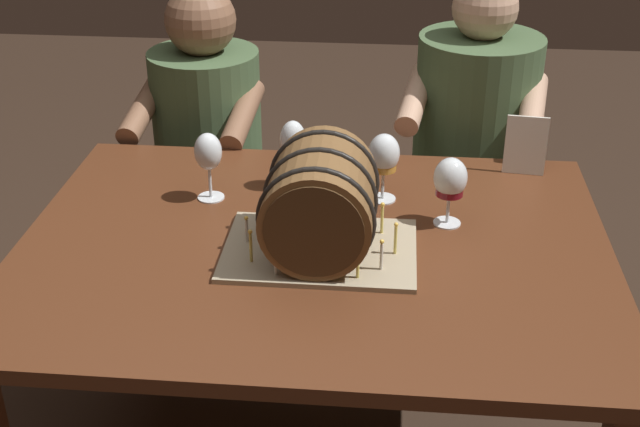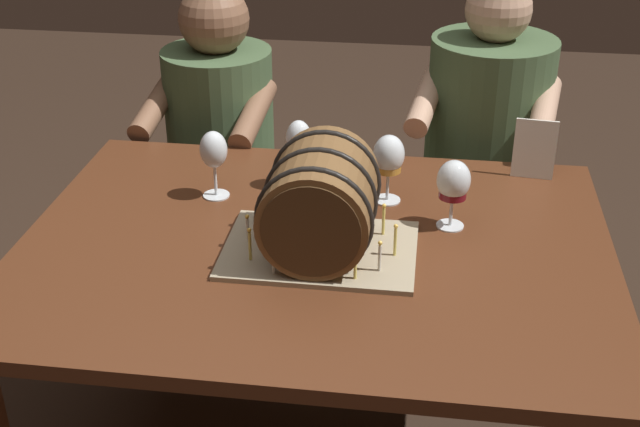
{
  "view_description": "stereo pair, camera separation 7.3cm",
  "coord_description": "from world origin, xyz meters",
  "px_view_note": "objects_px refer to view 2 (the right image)",
  "views": [
    {
      "loc": [
        0.17,
        -1.69,
        1.72
      ],
      "look_at": [
        0.02,
        -0.04,
        0.84
      ],
      "focal_mm": 47.64,
      "sensor_mm": 36.0,
      "label": 1
    },
    {
      "loc": [
        0.24,
        -1.68,
        1.72
      ],
      "look_at": [
        0.02,
        -0.04,
        0.84
      ],
      "focal_mm": 47.64,
      "sensor_mm": 36.0,
      "label": 2
    }
  ],
  "objects_px": {
    "dining_table": "(315,278)",
    "person_seated_left": "(222,168)",
    "barrel_cake": "(320,205)",
    "wine_glass_white": "(299,143)",
    "menu_card": "(535,149)",
    "wine_glass_amber": "(389,157)",
    "person_seated_right": "(482,173)",
    "wine_glass_empty": "(214,152)",
    "wine_glass_red": "(453,183)"
  },
  "relations": [
    {
      "from": "dining_table",
      "to": "person_seated_left",
      "type": "bearing_deg",
      "value": 117.99
    },
    {
      "from": "barrel_cake",
      "to": "wine_glass_white",
      "type": "relative_size",
      "value": 2.35
    },
    {
      "from": "wine_glass_white",
      "to": "dining_table",
      "type": "bearing_deg",
      "value": -74.14
    },
    {
      "from": "wine_glass_white",
      "to": "menu_card",
      "type": "height_order",
      "value": "wine_glass_white"
    },
    {
      "from": "wine_glass_amber",
      "to": "person_seated_right",
      "type": "relative_size",
      "value": 0.15
    },
    {
      "from": "wine_glass_amber",
      "to": "person_seated_right",
      "type": "xyz_separation_m",
      "value": [
        0.27,
        0.56,
        -0.29
      ]
    },
    {
      "from": "wine_glass_empty",
      "to": "menu_card",
      "type": "distance_m",
      "value": 0.84
    },
    {
      "from": "wine_glass_red",
      "to": "person_seated_right",
      "type": "bearing_deg",
      "value": 80.57
    },
    {
      "from": "barrel_cake",
      "to": "wine_glass_amber",
      "type": "distance_m",
      "value": 0.31
    },
    {
      "from": "wine_glass_white",
      "to": "wine_glass_amber",
      "type": "xyz_separation_m",
      "value": [
        0.23,
        -0.05,
        -0.0
      ]
    },
    {
      "from": "dining_table",
      "to": "menu_card",
      "type": "bearing_deg",
      "value": 39.29
    },
    {
      "from": "wine_glass_red",
      "to": "person_seated_right",
      "type": "xyz_separation_m",
      "value": [
        0.11,
        0.67,
        -0.28
      ]
    },
    {
      "from": "wine_glass_white",
      "to": "person_seated_left",
      "type": "bearing_deg",
      "value": 123.83
    },
    {
      "from": "barrel_cake",
      "to": "wine_glass_red",
      "type": "relative_size",
      "value": 2.52
    },
    {
      "from": "barrel_cake",
      "to": "wine_glass_white",
      "type": "distance_m",
      "value": 0.34
    },
    {
      "from": "wine_glass_red",
      "to": "menu_card",
      "type": "bearing_deg",
      "value": 55.06
    },
    {
      "from": "wine_glass_amber",
      "to": "wine_glass_red",
      "type": "bearing_deg",
      "value": -35.59
    },
    {
      "from": "wine_glass_amber",
      "to": "wine_glass_red",
      "type": "xyz_separation_m",
      "value": [
        0.16,
        -0.11,
        -0.01
      ]
    },
    {
      "from": "dining_table",
      "to": "barrel_cake",
      "type": "xyz_separation_m",
      "value": [
        0.02,
        -0.04,
        0.22
      ]
    },
    {
      "from": "dining_table",
      "to": "wine_glass_amber",
      "type": "distance_m",
      "value": 0.36
    },
    {
      "from": "menu_card",
      "to": "person_seated_right",
      "type": "distance_m",
      "value": 0.46
    },
    {
      "from": "dining_table",
      "to": "wine_glass_white",
      "type": "bearing_deg",
      "value": 105.86
    },
    {
      "from": "wine_glass_white",
      "to": "person_seated_right",
      "type": "xyz_separation_m",
      "value": [
        0.5,
        0.51,
        -0.29
      ]
    },
    {
      "from": "wine_glass_white",
      "to": "wine_glass_empty",
      "type": "bearing_deg",
      "value": -157.54
    },
    {
      "from": "barrel_cake",
      "to": "menu_card",
      "type": "xyz_separation_m",
      "value": [
        0.51,
        0.47,
        -0.04
      ]
    },
    {
      "from": "wine_glass_red",
      "to": "menu_card",
      "type": "relative_size",
      "value": 1.08
    },
    {
      "from": "dining_table",
      "to": "person_seated_left",
      "type": "relative_size",
      "value": 1.2
    },
    {
      "from": "wine_glass_empty",
      "to": "person_seated_left",
      "type": "height_order",
      "value": "person_seated_left"
    },
    {
      "from": "wine_glass_red",
      "to": "person_seated_right",
      "type": "distance_m",
      "value": 0.74
    },
    {
      "from": "person_seated_right",
      "to": "wine_glass_empty",
      "type": "bearing_deg",
      "value": -139.9
    },
    {
      "from": "dining_table",
      "to": "wine_glass_white",
      "type": "xyz_separation_m",
      "value": [
        -0.08,
        0.29,
        0.22
      ]
    },
    {
      "from": "wine_glass_amber",
      "to": "menu_card",
      "type": "relative_size",
      "value": 1.12
    },
    {
      "from": "dining_table",
      "to": "barrel_cake",
      "type": "bearing_deg",
      "value": -65.58
    },
    {
      "from": "dining_table",
      "to": "wine_glass_red",
      "type": "bearing_deg",
      "value": 21.49
    },
    {
      "from": "wine_glass_white",
      "to": "menu_card",
      "type": "relative_size",
      "value": 1.15
    },
    {
      "from": "wine_glass_empty",
      "to": "wine_glass_white",
      "type": "relative_size",
      "value": 0.96
    },
    {
      "from": "wine_glass_amber",
      "to": "person_seated_left",
      "type": "xyz_separation_m",
      "value": [
        -0.58,
        0.56,
        -0.33
      ]
    },
    {
      "from": "dining_table",
      "to": "barrel_cake",
      "type": "relative_size",
      "value": 3.15
    },
    {
      "from": "wine_glass_empty",
      "to": "person_seated_right",
      "type": "relative_size",
      "value": 0.15
    },
    {
      "from": "wine_glass_empty",
      "to": "wine_glass_red",
      "type": "bearing_deg",
      "value": -7.69
    },
    {
      "from": "wine_glass_red",
      "to": "dining_table",
      "type": "bearing_deg",
      "value": -158.51
    },
    {
      "from": "wine_glass_red",
      "to": "person_seated_left",
      "type": "height_order",
      "value": "person_seated_left"
    },
    {
      "from": "wine_glass_amber",
      "to": "menu_card",
      "type": "height_order",
      "value": "wine_glass_amber"
    },
    {
      "from": "wine_glass_empty",
      "to": "wine_glass_red",
      "type": "distance_m",
      "value": 0.6
    },
    {
      "from": "wine_glass_empty",
      "to": "person_seated_left",
      "type": "xyz_separation_m",
      "value": [
        -0.14,
        0.59,
        -0.33
      ]
    },
    {
      "from": "wine_glass_white",
      "to": "person_seated_left",
      "type": "xyz_separation_m",
      "value": [
        -0.34,
        0.51,
        -0.33
      ]
    },
    {
      "from": "wine_glass_red",
      "to": "menu_card",
      "type": "distance_m",
      "value": 0.38
    },
    {
      "from": "wine_glass_amber",
      "to": "person_seated_left",
      "type": "height_order",
      "value": "person_seated_left"
    },
    {
      "from": "wine_glass_empty",
      "to": "wine_glass_red",
      "type": "xyz_separation_m",
      "value": [
        0.59,
        -0.08,
        -0.01
      ]
    },
    {
      "from": "menu_card",
      "to": "wine_glass_empty",
      "type": "bearing_deg",
      "value": -158.22
    }
  ]
}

